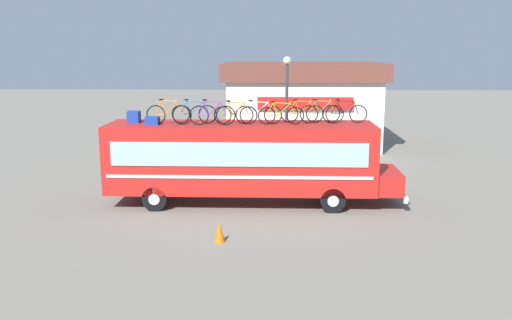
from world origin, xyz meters
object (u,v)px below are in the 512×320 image
at_px(rooftop_bicycle_2, 194,113).
at_px(rooftop_bicycle_5, 259,114).
at_px(luggage_bag_1, 134,117).
at_px(rooftop_bicycle_4, 235,114).
at_px(luggage_bag_2, 152,121).
at_px(rooftop_bicycle_1, 169,114).
at_px(rooftop_bicycle_9, 345,113).
at_px(street_lamp, 287,102).
at_px(rooftop_bicycle_7, 302,113).
at_px(rooftop_bicycle_8, 322,113).
at_px(bus, 245,158).
at_px(traffic_cone, 219,232).
at_px(rooftop_bicycle_3, 212,114).
at_px(rooftop_bicycle_6, 281,115).

relative_size(rooftop_bicycle_2, rooftop_bicycle_5, 0.98).
height_order(luggage_bag_1, rooftop_bicycle_4, rooftop_bicycle_4).
relative_size(luggage_bag_2, rooftop_bicycle_1, 0.29).
bearing_deg(rooftop_bicycle_5, rooftop_bicycle_9, 6.99).
bearing_deg(street_lamp, rooftop_bicycle_2, -129.00).
relative_size(luggage_bag_2, rooftop_bicycle_9, 0.29).
relative_size(rooftop_bicycle_2, street_lamp, 0.31).
distance_m(rooftop_bicycle_7, rooftop_bicycle_8, 0.76).
height_order(bus, rooftop_bicycle_4, rooftop_bicycle_4).
bearing_deg(rooftop_bicycle_8, rooftop_bicycle_1, -174.59).
distance_m(rooftop_bicycle_5, traffic_cone, 5.57).
height_order(rooftop_bicycle_2, rooftop_bicycle_3, rooftop_bicycle_3).
bearing_deg(traffic_cone, rooftop_bicycle_2, 107.25).
bearing_deg(rooftop_bicycle_7, rooftop_bicycle_3, -166.58).
xyz_separation_m(rooftop_bicycle_1, rooftop_bicycle_2, (0.90, 0.37, -0.01)).
xyz_separation_m(luggage_bag_1, traffic_cone, (3.78, -4.64, -3.05)).
distance_m(traffic_cone, street_lamp, 9.83).
xyz_separation_m(rooftop_bicycle_2, rooftop_bicycle_3, (0.76, -0.47, 0.01)).
relative_size(rooftop_bicycle_3, street_lamp, 0.31).
relative_size(bus, rooftop_bicycle_9, 6.53).
height_order(luggage_bag_2, rooftop_bicycle_1, rooftop_bicycle_1).
bearing_deg(luggage_bag_2, rooftop_bicycle_5, 4.38).
relative_size(luggage_bag_1, street_lamp, 0.08).
distance_m(rooftop_bicycle_2, rooftop_bicycle_8, 4.92).
xyz_separation_m(rooftop_bicycle_2, rooftop_bicycle_6, (3.34, -0.18, -0.02)).
xyz_separation_m(rooftop_bicycle_5, rooftop_bicycle_7, (1.68, 0.41, -0.00)).
height_order(luggage_bag_1, rooftop_bicycle_7, rooftop_bicycle_7).
xyz_separation_m(rooftop_bicycle_6, rooftop_bicycle_8, (1.58, 0.36, 0.02)).
height_order(rooftop_bicycle_4, rooftop_bicycle_9, rooftop_bicycle_9).
bearing_deg(luggage_bag_1, rooftop_bicycle_4, -4.71).
height_order(rooftop_bicycle_3, street_lamp, street_lamp).
bearing_deg(traffic_cone, rooftop_bicycle_3, 98.95).
xyz_separation_m(rooftop_bicycle_1, rooftop_bicycle_5, (3.40, 0.30, -0.02)).
distance_m(luggage_bag_2, traffic_cone, 5.86).
relative_size(luggage_bag_1, rooftop_bicycle_5, 0.25).
bearing_deg(bus, rooftop_bicycle_4, -162.43).
bearing_deg(rooftop_bicycle_3, rooftop_bicycle_5, 13.25).
bearing_deg(luggage_bag_1, rooftop_bicycle_1, -19.76).
distance_m(rooftop_bicycle_2, street_lamp, 5.82).
bearing_deg(bus, rooftop_bicycle_2, 178.49).
bearing_deg(rooftop_bicycle_6, rooftop_bicycle_3, -173.50).
bearing_deg(rooftop_bicycle_4, rooftop_bicycle_5, 6.48).
height_order(luggage_bag_2, rooftop_bicycle_3, rooftop_bicycle_3).
height_order(bus, rooftop_bicycle_3, rooftop_bicycle_3).
relative_size(rooftop_bicycle_1, rooftop_bicycle_9, 0.99).
distance_m(bus, rooftop_bicycle_6, 2.21).
bearing_deg(rooftop_bicycle_4, rooftop_bicycle_6, -0.45).
relative_size(luggage_bag_2, traffic_cone, 0.74).
bearing_deg(rooftop_bicycle_9, rooftop_bicycle_4, -173.12).
distance_m(rooftop_bicycle_6, rooftop_bicycle_8, 1.62).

